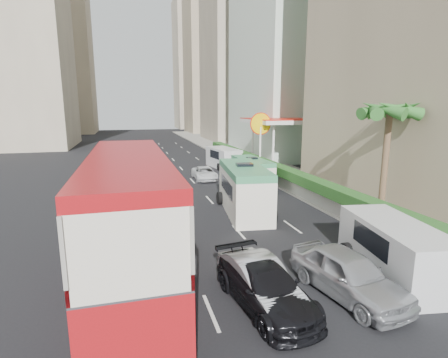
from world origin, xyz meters
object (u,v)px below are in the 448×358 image
object	(u,v)px
car_black	(264,306)
minibus_near	(244,189)
car_silver_lane_b	(346,295)
shell_station	(279,144)
van_asset	(205,179)
palm_tree	(385,167)
double_decker_bus	(131,226)
panel_van_far	(223,158)
minibus_far	(252,174)
panel_van_near	(395,249)
car_silver_lane_a	(259,300)

from	to	relation	value
car_black	minibus_near	size ratio (longest dim) A/B	0.72
car_silver_lane_b	shell_station	world-z (taller)	shell_station
van_asset	palm_tree	bearing A→B (deg)	-64.82
minibus_near	double_decker_bus	bearing A→B (deg)	-122.80
palm_tree	panel_van_far	bearing A→B (deg)	99.24
double_decker_bus	car_black	bearing A→B (deg)	-26.10
car_silver_lane_b	palm_tree	xyz separation A→B (m)	(6.43, 6.21, 3.38)
double_decker_bus	car_silver_lane_b	xyz separation A→B (m)	(7.37, -2.21, -2.53)
double_decker_bus	palm_tree	distance (m)	14.39
car_black	van_asset	world-z (taller)	car_black
car_silver_lane_b	minibus_far	size ratio (longest dim) A/B	0.87
panel_van_near	panel_van_far	size ratio (longest dim) A/B	0.99
car_silver_lane_a	van_asset	world-z (taller)	car_silver_lane_a
double_decker_bus	car_black	distance (m)	5.38
panel_van_near	palm_tree	distance (m)	6.90
car_silver_lane_a	car_black	bearing A→B (deg)	-89.28
double_decker_bus	car_black	xyz separation A→B (m)	(4.26, -2.09, -2.53)
double_decker_bus	shell_station	xyz separation A→B (m)	(16.00, 23.00, 0.22)
car_black	double_decker_bus	bearing A→B (deg)	146.24
car_silver_lane_a	panel_van_far	size ratio (longest dim) A/B	0.80
car_black	palm_tree	bearing A→B (deg)	24.88
minibus_near	minibus_far	size ratio (longest dim) A/B	1.23
double_decker_bus	panel_van_far	bearing A→B (deg)	67.87
double_decker_bus	car_silver_lane_a	bearing A→B (deg)	-21.76
car_silver_lane_b	panel_van_far	bearing A→B (deg)	74.13
van_asset	minibus_far	size ratio (longest dim) A/B	0.75
shell_station	van_asset	bearing A→B (deg)	-158.56
double_decker_bus	panel_van_near	distance (m)	10.28
panel_van_far	palm_tree	world-z (taller)	palm_tree
minibus_near	panel_van_far	world-z (taller)	minibus_near
panel_van_near	double_decker_bus	bearing A→B (deg)	-178.43
panel_van_near	panel_van_far	bearing A→B (deg)	98.67
shell_station	minibus_near	bearing A→B (deg)	-121.52
panel_van_near	minibus_far	bearing A→B (deg)	99.87
palm_tree	shell_station	size ratio (longest dim) A/B	0.80
double_decker_bus	panel_van_near	size ratio (longest dim) A/B	2.03
double_decker_bus	shell_station	distance (m)	28.02
car_silver_lane_a	palm_tree	size ratio (longest dim) A/B	0.68
car_silver_lane_a	minibus_far	size ratio (longest dim) A/B	0.78
panel_van_far	shell_station	bearing A→B (deg)	-30.62
double_decker_bus	car_silver_lane_a	distance (m)	5.19
double_decker_bus	panel_van_far	distance (m)	27.43
double_decker_bus	shell_station	world-z (taller)	shell_station
shell_station	panel_van_near	bearing A→B (deg)	-103.65
double_decker_bus	palm_tree	size ratio (longest dim) A/B	1.72
car_silver_lane_b	panel_van_near	distance (m)	3.05
minibus_far	shell_station	xyz separation A→B (m)	(6.11, 8.17, 1.52)
panel_van_far	palm_tree	bearing A→B (deg)	-88.67
van_asset	shell_station	distance (m)	10.22
minibus_near	panel_van_far	xyz separation A→B (m)	(3.27, 16.97, -0.42)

